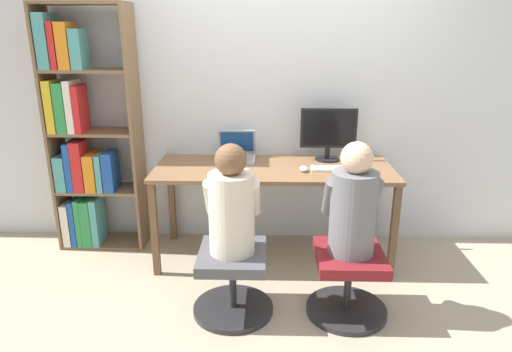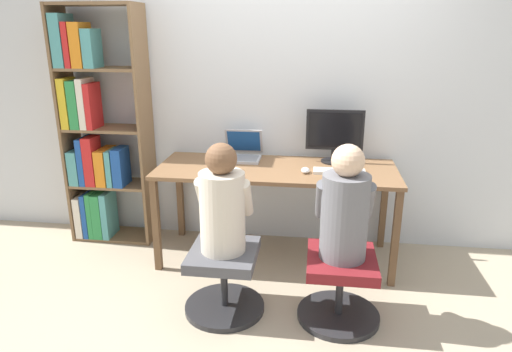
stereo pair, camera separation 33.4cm
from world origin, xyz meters
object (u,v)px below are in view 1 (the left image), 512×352
object	(u,v)px
laptop	(236,153)
person_at_laptop	(232,205)
keyboard	(337,169)
desktop_monitor	(328,133)
office_chair_right	(233,279)
person_at_monitor	(353,205)
office_chair_left	(348,280)
bookshelf	(83,138)

from	to	relation	value
laptop	person_at_laptop	xyz separation A→B (m)	(0.04, -0.99, -0.06)
keyboard	desktop_monitor	bearing A→B (deg)	97.28
office_chair_right	person_at_monitor	bearing A→B (deg)	0.95
office_chair_left	office_chair_right	world-z (taller)	same
person_at_laptop	desktop_monitor	bearing A→B (deg)	54.33
person_at_laptop	bookshelf	world-z (taller)	bookshelf
bookshelf	person_at_monitor	bearing A→B (deg)	-24.93
office_chair_left	person_at_laptop	world-z (taller)	person_at_laptop
office_chair_right	person_at_monitor	xyz separation A→B (m)	(0.75, 0.01, 0.52)
laptop	person_at_laptop	bearing A→B (deg)	-87.79
laptop	person_at_monitor	size ratio (longest dim) A/B	0.46
office_chair_left	person_at_monitor	distance (m)	0.52
person_at_monitor	person_at_laptop	bearing A→B (deg)	-179.44
keyboard	person_at_laptop	size ratio (longest dim) A/B	0.54
keyboard	bookshelf	size ratio (longest dim) A/B	0.19
office_chair_left	person_at_laptop	distance (m)	0.91
person_at_laptop	office_chair_right	bearing A→B (deg)	-90.00
desktop_monitor	person_at_laptop	world-z (taller)	desktop_monitor
person_at_monitor	office_chair_right	bearing A→B (deg)	-179.05
office_chair_right	person_at_laptop	world-z (taller)	person_at_laptop
desktop_monitor	laptop	world-z (taller)	desktop_monitor
office_chair_right	person_at_laptop	bearing A→B (deg)	90.00
keyboard	office_chair_right	world-z (taller)	keyboard
office_chair_left	person_at_monitor	bearing A→B (deg)	90.00
laptop	office_chair_right	size ratio (longest dim) A/B	0.62
laptop	keyboard	xyz separation A→B (m)	(0.78, -0.29, -0.04)
person_at_monitor	office_chair_left	bearing A→B (deg)	-90.00
keyboard	person_at_monitor	bearing A→B (deg)	-89.38
desktop_monitor	office_chair_left	bearing A→B (deg)	-87.44
person_at_laptop	bookshelf	distance (m)	1.60
person_at_monitor	bookshelf	world-z (taller)	bookshelf
laptop	keyboard	distance (m)	0.83
laptop	bookshelf	distance (m)	1.25
office_chair_right	person_at_laptop	size ratio (longest dim) A/B	0.75
laptop	keyboard	size ratio (longest dim) A/B	0.86
desktop_monitor	person_at_monitor	distance (m)	1.00
office_chair_right	person_at_monitor	world-z (taller)	person_at_monitor
office_chair_left	bookshelf	world-z (taller)	bookshelf
office_chair_right	bookshelf	size ratio (longest dim) A/B	0.27
office_chair_left	office_chair_right	size ratio (longest dim) A/B	1.00
desktop_monitor	keyboard	xyz separation A→B (m)	(0.04, -0.29, -0.21)
person_at_laptop	bookshelf	size ratio (longest dim) A/B	0.35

